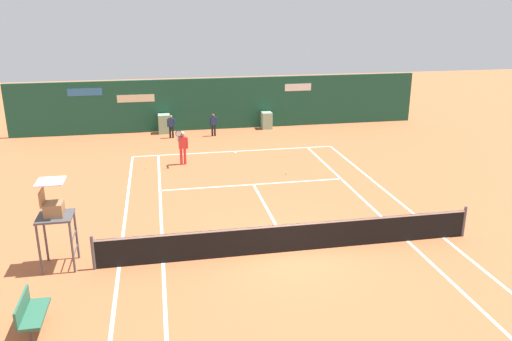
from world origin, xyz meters
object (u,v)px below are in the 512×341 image
Objects in this scene: umpire_chair at (54,212)px; tennis_ball_by_sideline at (286,173)px; player_bench at (30,311)px; ball_kid_left_post at (213,123)px; tennis_ball_mid_court at (146,167)px; player_on_baseline at (183,145)px; ball_kid_right_post at (171,125)px.

tennis_ball_by_sideline is (8.74, 7.14, -1.72)m from umpire_chair.
ball_kid_left_post is (6.43, 17.98, 0.26)m from player_bench.
player_on_baseline is at bearing 7.56° from tennis_ball_mid_court.
ball_kid_right_post is at bearing 75.46° from tennis_ball_mid_court.
player_bench is 12.71m from tennis_ball_mid_court.
ball_kid_right_post is (-0.37, 5.30, -0.20)m from player_on_baseline.
player_on_baseline reaches higher than player_bench.
ball_kid_right_post reaches higher than tennis_ball_by_sideline.
tennis_ball_mid_court is at bearing 82.13° from ball_kid_right_post.
player_on_baseline is at bearing 161.08° from player_bench.
ball_kid_left_post is (2.08, 5.30, -0.21)m from player_on_baseline.
player_on_baseline is 5.22m from tennis_ball_by_sideline.
tennis_ball_by_sideline is (4.55, -2.38, -0.94)m from player_on_baseline.
umpire_chair reaches higher than tennis_ball_mid_court.
player_on_baseline reaches higher than ball_kid_right_post.
player_on_baseline reaches higher than tennis_ball_by_sideline.
ball_kid_right_post is at bearing 122.64° from tennis_ball_by_sideline.
ball_kid_right_post is at bearing -89.90° from player_on_baseline.
umpire_chair is 16.13m from ball_kid_left_post.
ball_kid_right_post is (3.98, 17.98, 0.27)m from player_bench.
tennis_ball_by_sideline is (2.47, -7.68, -0.73)m from ball_kid_left_post.
tennis_ball_by_sideline is at bearing 148.47° from player_on_baseline.
ball_kid_left_post reaches higher than player_bench.
umpire_chair is 2.04× the size of player_bench.
tennis_ball_mid_court is (-6.36, 2.14, 0.00)m from tennis_ball_by_sideline.
ball_kid_right_post is at bearing 167.53° from player_bench.
umpire_chair is 15.34m from ball_kid_right_post.
player_bench is 1.00× the size of ball_kid_left_post.
tennis_ball_mid_court is (-1.44, -5.54, -0.74)m from ball_kid_right_post.
ball_kid_left_post reaches higher than tennis_ball_by_sideline.
player_on_baseline is at bearing 71.13° from ball_kid_left_post.
ball_kid_left_post is at bearing -115.36° from player_on_baseline.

